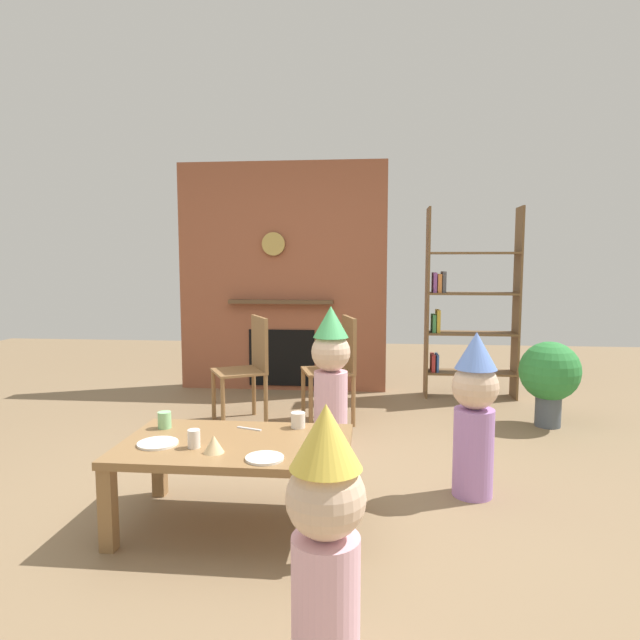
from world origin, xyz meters
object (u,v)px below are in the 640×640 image
Objects in this scene: paper_cup_near_right at (194,439)px; child_in_pink at (474,410)px; child_by_the_chairs at (331,372)px; dining_chair_middle at (338,362)px; coffee_table at (236,453)px; bookshelf at (465,309)px; potted_plant_tall at (550,374)px; paper_plate_rear at (265,458)px; dining_chair_left at (249,362)px; paper_plate_front at (158,443)px; birthday_cake_slice at (214,444)px; paper_cup_center at (298,420)px; paper_cup_near_left at (165,420)px; child_with_cone_hat at (326,539)px.

child_in_pink is (1.46, 0.60, 0.02)m from paper_cup_near_right.
child_by_the_chairs is 1.16× the size of dining_chair_middle.
coffee_table is at bearing 31.98° from paper_cup_near_right.
bookshelf is 2.68× the size of potted_plant_tall.
child_by_the_chairs is at bearing 82.96° from paper_plate_rear.
bookshelf is at bearing 119.32° from potted_plant_tall.
dining_chair_middle is at bearing -164.65° from child_by_the_chairs.
child_in_pink is 2.11m from dining_chair_left.
dining_chair_left is (0.03, 1.91, 0.06)m from paper_plate_front.
child_by_the_chairs is at bearing 71.82° from dining_chair_middle.
bookshelf is 3.51m from birthday_cake_slice.
paper_cup_center is at bearing 42.75° from coffee_table.
birthday_cake_slice is 0.10× the size of child_by_the_chairs.
coffee_table is 0.21m from birthday_cake_slice.
paper_plate_rear is 2.91m from potted_plant_tall.
birthday_cake_slice is 1.52m from child_by_the_chairs.
paper_cup_center is 1.02m from child_in_pink.
child_by_the_chairs is 1.47× the size of potted_plant_tall.
dining_chair_middle reaches higher than paper_cup_center.
coffee_table is 11.68× the size of birthday_cake_slice.
potted_plant_tall reaches higher than paper_cup_near_right.
birthday_cake_slice is (0.32, -0.09, 0.04)m from paper_plate_front.
paper_cup_near_left is 1.38m from child_by_the_chairs.
bookshelf is 2.11× the size of dining_chair_middle.
paper_cup_center is at bearing -138.33° from potted_plant_tall.
child_in_pink is 1.66m from dining_chair_middle.
paper_cup_near_right is 0.60m from paper_cup_center.
child_by_the_chairs is (0.45, 1.45, 0.06)m from birthday_cake_slice.
child_in_pink is 1.69m from potted_plant_tall.
coffee_table is 1.30× the size of dining_chair_middle.
dining_chair_left is at bearing 112.11° from paper_cup_center.
coffee_table is at bearing -22.05° from paper_cup_near_left.
paper_cup_center is 1.68m from dining_chair_left.
birthday_cake_slice is (-0.26, 0.07, 0.04)m from paper_plate_rear.
child_with_cone_hat reaches higher than potted_plant_tall.
paper_cup_near_left is at bearing 147.07° from paper_plate_rear.
paper_plate_rear is at bearing -114.39° from bookshelf.
potted_plant_tall is at bearing 33.84° from paper_cup_near_left.
birthday_cake_slice is 0.11× the size of dining_chair_middle.
paper_cup_center reaches higher than coffee_table.
paper_cup_near_right is 3.10m from potted_plant_tall.
child_by_the_chairs is (-0.89, 0.80, 0.04)m from child_in_pink.
paper_cup_near_right is (0.27, -0.30, -0.00)m from paper_cup_near_left.
paper_cup_near_left is 1.07× the size of paper_cup_center.
child_with_cone_hat reaches higher than birthday_cake_slice.
paper_cup_center is 0.09× the size of child_in_pink.
coffee_table is 1.95m from dining_chair_middle.
dining_chair_middle reaches higher than birthday_cake_slice.
coffee_table is 1.16m from child_with_cone_hat.
paper_plate_rear is 1.30m from child_in_pink.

